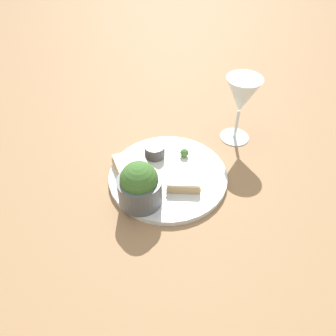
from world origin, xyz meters
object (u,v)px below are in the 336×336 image
object	(u,v)px
sauce_ramekin	(155,150)
cheese_toast_near	(184,179)
wine_glass	(242,97)
cheese_toast_far	(131,164)
salad_bowl	(140,186)

from	to	relation	value
sauce_ramekin	cheese_toast_near	xyz separation A→B (m)	(-0.02, 0.12, -0.01)
sauce_ramekin	wine_glass	bearing A→B (deg)	175.73
cheese_toast_near	cheese_toast_far	size ratio (longest dim) A/B	1.25
salad_bowl	sauce_ramekin	size ratio (longest dim) A/B	2.04
salad_bowl	wine_glass	bearing A→B (deg)	-162.54
cheese_toast_far	cheese_toast_near	bearing A→B (deg)	132.46
sauce_ramekin	wine_glass	xyz separation A→B (m)	(-0.23, 0.02, 0.10)
salad_bowl	wine_glass	size ratio (longest dim) A/B	0.58
sauce_ramekin	cheese_toast_near	bearing A→B (deg)	98.93
salad_bowl	cheese_toast_near	size ratio (longest dim) A/B	1.02
sauce_ramekin	wine_glass	distance (m)	0.25
cheese_toast_near	cheese_toast_far	xyz separation A→B (m)	(0.09, -0.10, -0.00)
cheese_toast_near	wine_glass	bearing A→B (deg)	-155.58
salad_bowl	cheese_toast_near	bearing A→B (deg)	-177.56
cheese_toast_near	wine_glass	world-z (taller)	wine_glass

